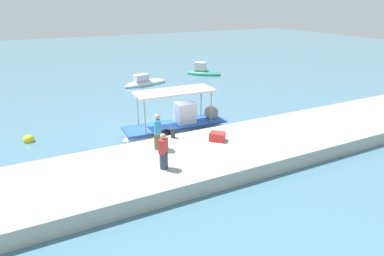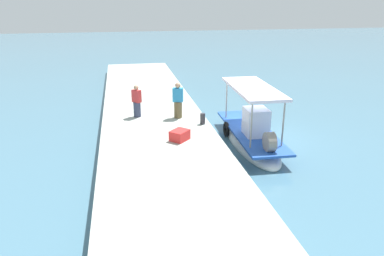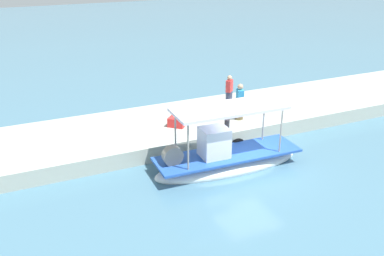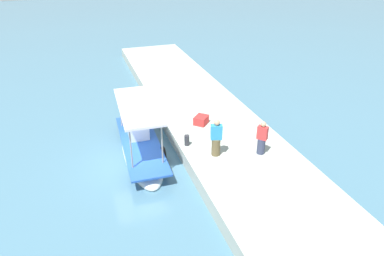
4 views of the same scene
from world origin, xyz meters
name	(u,v)px [view 1 (image 1 of 4)]	position (x,y,z in m)	size (l,w,h in m)	color
ground_plane	(161,134)	(0.00, 0.00, 0.00)	(120.00, 120.00, 0.00)	#477187
dock_quay	(197,159)	(0.00, -4.55, 0.36)	(36.00, 5.09, 0.71)	#A8B0A5
main_fishing_boat	(177,127)	(0.86, -0.36, 0.44)	(6.42, 1.98, 3.01)	white
fisherman_near_bollard	(163,153)	(-2.08, -5.36, 1.45)	(0.51, 0.51, 1.62)	#353C56
fisherman_by_crate	(158,133)	(-1.53, -3.37, 1.52)	(0.49, 0.56, 1.78)	brown
mooring_bollard	(173,133)	(-0.31, -2.38, 0.98)	(0.24, 0.24, 0.53)	#2D2D33
cargo_crate	(217,137)	(1.57, -3.79, 0.93)	(0.75, 0.60, 0.43)	red
marker_buoy	(29,140)	(-7.10, 2.39, 0.12)	(0.59, 0.59, 0.59)	yellow
moored_boat_near	(203,72)	(10.55, 13.82, 0.24)	(3.68, 3.68, 1.54)	#2F876E
moored_boat_mid	(145,83)	(3.39, 12.23, 0.20)	(4.53, 2.10, 1.30)	silver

